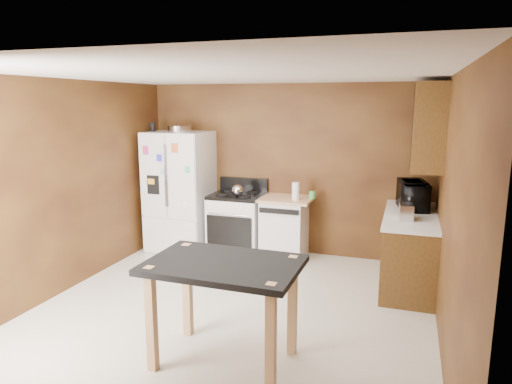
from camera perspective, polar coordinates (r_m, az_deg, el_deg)
The scene contains 18 objects.
floor at distance 5.08m, azimuth -3.32°, elevation -14.90°, with size 4.50×4.50×0.00m, color silver.
ceiling at distance 4.57m, azimuth -3.69°, elevation 14.53°, with size 4.50×4.50×0.00m, color white.
wall_back at distance 6.77m, azimuth 3.66°, elevation 2.82°, with size 4.20×4.20×0.00m, color brown.
wall_front at distance 2.80m, azimuth -21.31°, elevation -10.13°, with size 4.20×4.20×0.00m, color brown.
wall_left at distance 5.78m, azimuth -23.18°, elevation 0.49°, with size 4.50×4.50×0.00m, color brown.
wall_right at distance 4.36m, azimuth 23.09°, elevation -2.75°, with size 4.50×4.50×0.00m, color brown.
roasting_pan at distance 6.96m, azimuth -9.52°, elevation 7.83°, with size 0.36×0.36×0.09m, color silver.
pen_cup at distance 7.08m, azimuth -12.80°, elevation 7.94°, with size 0.09×0.09×0.13m, color black.
kettle at distance 6.55m, azimuth -2.32°, elevation 0.19°, with size 0.17×0.17×0.17m, color silver.
paper_towel at distance 6.36m, azimuth 4.99°, elevation 0.09°, with size 0.11×0.11×0.25m, color white.
green_canister at distance 6.50m, azimuth 7.03°, elevation -0.36°, with size 0.09×0.09×0.10m, color green.
toaster at distance 5.54m, azimuth 18.26°, elevation -2.35°, with size 0.15×0.25×0.18m, color silver.
microwave at distance 6.09m, azimuth 19.00°, elevation -0.51°, with size 0.58×0.39×0.32m, color black.
refrigerator at distance 7.04m, azimuth -9.49°, elevation 0.12°, with size 0.90×0.80×1.80m.
gas_range at distance 6.82m, azimuth -2.35°, elevation -3.87°, with size 0.76×0.68×1.10m.
dishwasher at distance 6.63m, azimuth 3.57°, elevation -4.41°, with size 0.78×0.63×0.89m.
right_cabinets at distance 5.86m, azimuth 19.24°, elevation -2.52°, with size 0.63×1.58×2.45m.
island at distance 3.93m, azimuth -4.06°, elevation -10.60°, with size 1.29×0.87×0.92m.
Camera 1 is at (1.72, -4.23, 2.23)m, focal length 32.00 mm.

